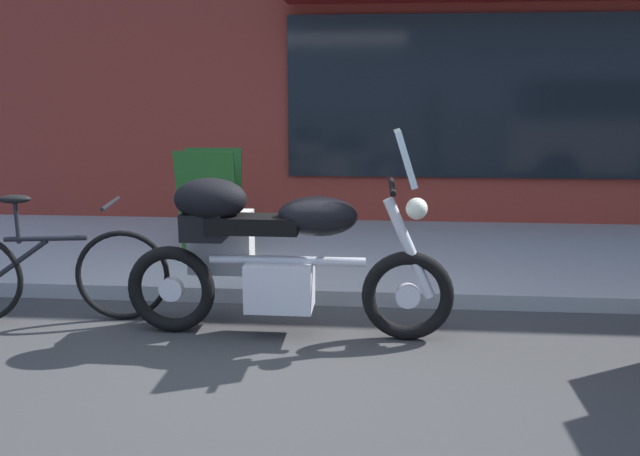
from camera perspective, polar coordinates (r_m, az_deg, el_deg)
name	(u,v)px	position (r m, az deg, el deg)	size (l,w,h in m)	color
ground_plane	(247,370)	(3.83, -6.62, -12.62)	(80.00, 80.00, 0.00)	#323232
touring_motorcycle	(268,248)	(4.18, -4.73, -1.82)	(2.19, 0.68, 1.38)	black
parked_bicycle	(48,273)	(4.83, -23.38, -3.72)	(1.65, 0.48, 0.92)	black
sandwich_board_sign	(210,201)	(6.02, -9.91, 2.44)	(0.55, 0.42, 0.96)	#1E511E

